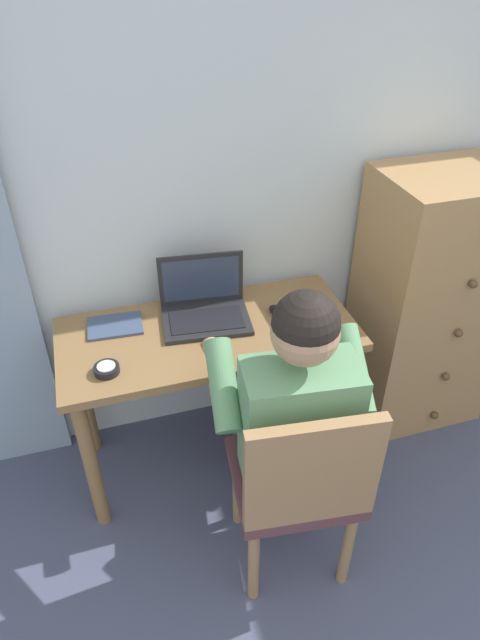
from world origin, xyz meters
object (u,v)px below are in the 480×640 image
computer_mouse (279,311)px  desk_clock (107,369)px  dresser (428,303)px  chair (300,482)px  laptop (204,306)px  notebook_pad (115,326)px  person_seated (288,405)px  desk (209,355)px

computer_mouse → desk_clock: (-0.70, -0.15, -0.00)m
dresser → chair: size_ratio=1.38×
laptop → notebook_pad: laptop is taller
dresser → computer_mouse: bearing=-177.5°
person_seated → computer_mouse: size_ratio=12.02×
chair → laptop: size_ratio=2.42×
dresser → desk_clock: dresser is taller
laptop → computer_mouse: laptop is taller
chair → desk_clock: chair is taller
desk_clock → notebook_pad: size_ratio=0.43×
dresser → notebook_pad: dresser is taller
desk → chair: 0.64m
dresser → chair: (-0.88, -0.66, -0.11)m
computer_mouse → notebook_pad: (-0.64, 0.11, -0.01)m
laptop → desk_clock: 0.47m
person_seated → notebook_pad: 0.76m
notebook_pad → desk_clock: bearing=-99.0°
desk_clock → person_seated: bearing=-27.4°
notebook_pad → chair: bearing=-52.7°
desk → laptop: laptop is taller
chair → person_seated: person_seated is taller
desk → chair: size_ratio=1.31×
desk → dresser: size_ratio=0.95×
chair → computer_mouse: 0.69m
chair → dresser: bearing=37.0°
desk → person_seated: (0.17, -0.43, 0.08)m
dresser → laptop: 1.03m
desk → laptop: (0.01, 0.10, 0.17)m
chair → computer_mouse: (0.15, 0.63, 0.24)m
desk → notebook_pad: bearing=159.4°
dresser → computer_mouse: dresser is taller
person_seated → notebook_pad: bearing=132.6°
dresser → laptop: bearing=177.5°
chair → notebook_pad: chair is taller
laptop → dresser: bearing=-2.5°
dresser → computer_mouse: size_ratio=12.21×
desk → notebook_pad: 0.39m
person_seated → laptop: 0.56m
person_seated → desk_clock: (-0.57, 0.30, 0.06)m
chair → person_seated: bearing=84.0°
desk → desk_clock: desk_clock is taller
laptop → chair: bearing=-78.8°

